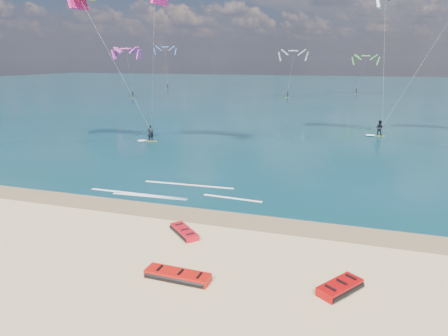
# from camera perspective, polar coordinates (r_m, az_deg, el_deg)

# --- Properties ---
(ground) EXTENTS (320.00, 320.00, 0.00)m
(ground) POSITION_cam_1_polar(r_m,az_deg,el_deg) (58.93, 7.11, 6.62)
(ground) COLOR tan
(ground) RESTS_ON ground
(wet_sand_strip) EXTENTS (320.00, 2.40, 0.01)m
(wet_sand_strip) POSITION_cam_1_polar(r_m,az_deg,el_deg) (24.46, -8.96, -6.02)
(wet_sand_strip) COLOR brown
(wet_sand_strip) RESTS_ON ground
(sea) EXTENTS (320.00, 200.00, 0.04)m
(sea) POSITION_cam_1_polar(r_m,az_deg,el_deg) (122.09, 12.68, 10.87)
(sea) COLOR #093336
(sea) RESTS_ON ground
(packed_kite_left) EXTENTS (3.01, 1.20, 0.40)m
(packed_kite_left) POSITION_cam_1_polar(r_m,az_deg,el_deg) (17.31, -6.63, -15.49)
(packed_kite_left) COLOR red
(packed_kite_left) RESTS_ON ground
(packed_kite_mid) EXTENTS (2.39, 2.32, 0.37)m
(packed_kite_mid) POSITION_cam_1_polar(r_m,az_deg,el_deg) (21.17, -5.70, -9.43)
(packed_kite_mid) COLOR red
(packed_kite_mid) RESTS_ON ground
(packed_kite_right) EXTENTS (2.23, 2.47, 0.43)m
(packed_kite_right) POSITION_cam_1_polar(r_m,az_deg,el_deg) (17.05, 16.18, -16.58)
(packed_kite_right) COLOR #AA0707
(packed_kite_right) RESTS_ON ground
(kitesurfer_main) EXTENTS (9.33, 9.24, 17.42)m
(kitesurfer_main) POSITION_cam_1_polar(r_m,az_deg,el_deg) (40.13, -12.73, 15.09)
(kitesurfer_main) COLOR gold
(kitesurfer_main) RESTS_ON sea
(kitesurfer_far) EXTENTS (9.74, 7.72, 17.79)m
(kitesurfer_far) POSITION_cam_1_polar(r_m,az_deg,el_deg) (46.98, 24.03, 14.54)
(kitesurfer_far) COLOR #A7D720
(kitesurfer_far) RESTS_ON sea
(shoreline_foam) EXTENTS (11.94, 3.60, 0.01)m
(shoreline_foam) POSITION_cam_1_polar(r_m,az_deg,el_deg) (27.47, -7.48, -3.46)
(shoreline_foam) COLOR white
(shoreline_foam) RESTS_ON ground
(distant_kites) EXTENTS (59.86, 31.24, 11.98)m
(distant_kites) POSITION_cam_1_polar(r_m,az_deg,el_deg) (99.46, 0.81, 13.39)
(distant_kites) COLOR gray
(distant_kites) RESTS_ON ground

